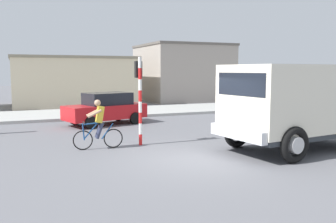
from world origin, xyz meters
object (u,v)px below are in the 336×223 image
at_px(cyclist, 98,124).
at_px(traffic_light_pole, 139,88).
at_px(car_red_near, 106,108).
at_px(truck_foreground, 298,101).

bearing_deg(cyclist, traffic_light_pole, 5.16).
distance_m(traffic_light_pole, car_red_near, 5.64).
distance_m(cyclist, car_red_near, 5.86).
relative_size(cyclist, traffic_light_pole, 0.54).
height_order(truck_foreground, car_red_near, truck_foreground).
relative_size(truck_foreground, cyclist, 3.28).
bearing_deg(truck_foreground, cyclist, 156.46).
bearing_deg(cyclist, car_red_near, 74.29).
height_order(truck_foreground, cyclist, truck_foreground).
height_order(cyclist, car_red_near, cyclist).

